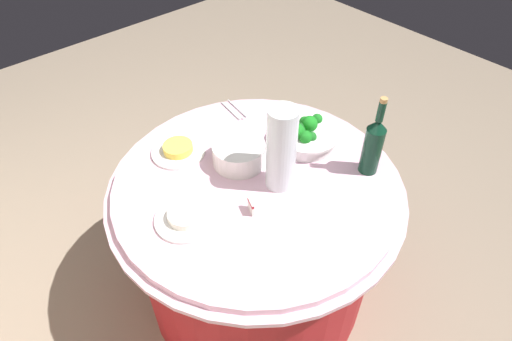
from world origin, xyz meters
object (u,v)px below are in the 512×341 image
object	(u,v)px
broccoli_bowl	(306,135)
decorative_fruit_vase	(281,151)
serving_tongs	(235,110)
plate_stack	(239,154)
food_plate_fried_egg	(178,150)
wine_bottle	(373,145)
food_plate_rice	(186,217)
label_placard_front	(251,206)

from	to	relation	value
broccoli_bowl	decorative_fruit_vase	distance (m)	0.29
broccoli_bowl	serving_tongs	size ratio (longest dim) A/B	1.67
plate_stack	food_plate_fried_egg	world-z (taller)	plate_stack
plate_stack	wine_bottle	distance (m)	0.52
decorative_fruit_vase	broccoli_bowl	bearing A→B (deg)	-67.67
plate_stack	food_plate_rice	bearing A→B (deg)	107.56
decorative_fruit_vase	serving_tongs	distance (m)	0.53
plate_stack	decorative_fruit_vase	world-z (taller)	decorative_fruit_vase
food_plate_rice	broccoli_bowl	bearing A→B (deg)	-88.70
food_plate_rice	food_plate_fried_egg	distance (m)	0.37
label_placard_front	wine_bottle	bearing A→B (deg)	-106.28
food_plate_rice	label_placard_front	world-z (taller)	label_placard_front
plate_stack	label_placard_front	bearing A→B (deg)	148.65
plate_stack	serving_tongs	bearing A→B (deg)	-36.79
plate_stack	food_plate_fried_egg	distance (m)	0.26
wine_bottle	label_placard_front	world-z (taller)	wine_bottle
decorative_fruit_vase	serving_tongs	size ratio (longest dim) A/B	2.03
food_plate_fried_egg	plate_stack	bearing A→B (deg)	-144.54
decorative_fruit_vase	serving_tongs	bearing A→B (deg)	-19.87
decorative_fruit_vase	food_plate_fried_egg	size ratio (longest dim) A/B	1.55
food_plate_fried_egg	label_placard_front	bearing A→B (deg)	-178.75
food_plate_rice	wine_bottle	bearing A→B (deg)	-111.23
broccoli_bowl	plate_stack	world-z (taller)	broccoli_bowl
serving_tongs	food_plate_rice	size ratio (longest dim) A/B	0.76
wine_bottle	food_plate_rice	size ratio (longest dim) A/B	1.53
broccoli_bowl	decorative_fruit_vase	xyz separation A→B (m)	(-0.10, 0.25, 0.12)
plate_stack	serving_tongs	size ratio (longest dim) A/B	1.25
wine_bottle	broccoli_bowl	bearing A→B (deg)	12.31
wine_bottle	label_placard_front	distance (m)	0.52
decorative_fruit_vase	food_plate_fried_egg	xyz separation A→B (m)	(0.40, 0.19, -0.15)
serving_tongs	label_placard_front	world-z (taller)	label_placard_front
wine_bottle	decorative_fruit_vase	bearing A→B (deg)	60.16
broccoli_bowl	decorative_fruit_vase	world-z (taller)	decorative_fruit_vase
decorative_fruit_vase	food_plate_fried_egg	distance (m)	0.47
broccoli_bowl	food_plate_rice	distance (m)	0.62
wine_bottle	decorative_fruit_vase	world-z (taller)	decorative_fruit_vase
serving_tongs	label_placard_front	bearing A→B (deg)	145.57
broccoli_bowl	plate_stack	size ratio (longest dim) A/B	1.33
plate_stack	food_plate_fried_egg	size ratio (longest dim) A/B	0.95
wine_bottle	food_plate_rice	xyz separation A→B (m)	(0.27, 0.68, -0.11)
food_plate_rice	label_placard_front	size ratio (longest dim) A/B	4.00
wine_bottle	serving_tongs	bearing A→B (deg)	11.96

